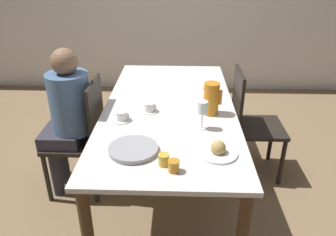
{
  "coord_description": "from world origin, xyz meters",
  "views": [
    {
      "loc": [
        0.07,
        -2.26,
        1.77
      ],
      "look_at": [
        0.0,
        -0.3,
        0.78
      ],
      "focal_mm": 35.0,
      "sensor_mm": 36.0,
      "label": 1
    }
  ],
  "objects_px": {
    "wine_glass_water": "(203,109)",
    "teacup_near_person": "(122,117)",
    "serving_tray": "(133,149)",
    "bread_plate": "(218,150)",
    "red_pitcher": "(211,98)",
    "person_seated": "(67,112)",
    "teacup_across": "(149,108)",
    "chair_opposite": "(250,121)",
    "chair_person_side": "(83,135)",
    "jam_jar_amber": "(164,159)",
    "jam_jar_red": "(174,166)"
  },
  "relations": [
    {
      "from": "serving_tray",
      "to": "jam_jar_amber",
      "type": "relative_size",
      "value": 4.33
    },
    {
      "from": "person_seated",
      "to": "wine_glass_water",
      "type": "bearing_deg",
      "value": -105.08
    },
    {
      "from": "chair_opposite",
      "to": "bread_plate",
      "type": "bearing_deg",
      "value": -23.46
    },
    {
      "from": "bread_plate",
      "to": "jam_jar_amber",
      "type": "distance_m",
      "value": 0.33
    },
    {
      "from": "teacup_near_person",
      "to": "jam_jar_amber",
      "type": "height_order",
      "value": "teacup_near_person"
    },
    {
      "from": "teacup_near_person",
      "to": "serving_tray",
      "type": "height_order",
      "value": "teacup_near_person"
    },
    {
      "from": "teacup_near_person",
      "to": "teacup_across",
      "type": "height_order",
      "value": "same"
    },
    {
      "from": "person_seated",
      "to": "jam_jar_amber",
      "type": "relative_size",
      "value": 17.61
    },
    {
      "from": "teacup_near_person",
      "to": "jam_jar_amber",
      "type": "bearing_deg",
      "value": -58.98
    },
    {
      "from": "teacup_across",
      "to": "bread_plate",
      "type": "bearing_deg",
      "value": -51.25
    },
    {
      "from": "person_seated",
      "to": "jam_jar_amber",
      "type": "distance_m",
      "value": 1.03
    },
    {
      "from": "red_pitcher",
      "to": "serving_tray",
      "type": "xyz_separation_m",
      "value": [
        -0.49,
        -0.53,
        -0.1
      ]
    },
    {
      "from": "red_pitcher",
      "to": "teacup_near_person",
      "type": "xyz_separation_m",
      "value": [
        -0.62,
        -0.13,
        -0.09
      ]
    },
    {
      "from": "person_seated",
      "to": "bread_plate",
      "type": "distance_m",
      "value": 1.21
    },
    {
      "from": "bread_plate",
      "to": "jam_jar_red",
      "type": "bearing_deg",
      "value": -144.84
    },
    {
      "from": "jam_jar_amber",
      "to": "red_pitcher",
      "type": "bearing_deg",
      "value": 64.86
    },
    {
      "from": "wine_glass_water",
      "to": "teacup_near_person",
      "type": "relative_size",
      "value": 1.51
    },
    {
      "from": "chair_opposite",
      "to": "serving_tray",
      "type": "height_order",
      "value": "chair_opposite"
    },
    {
      "from": "wine_glass_water",
      "to": "bread_plate",
      "type": "bearing_deg",
      "value": -76.11
    },
    {
      "from": "person_seated",
      "to": "teacup_near_person",
      "type": "xyz_separation_m",
      "value": [
        0.44,
        -0.17,
        0.05
      ]
    },
    {
      "from": "chair_person_side",
      "to": "jam_jar_amber",
      "type": "xyz_separation_m",
      "value": [
        0.67,
        -0.71,
        0.27
      ]
    },
    {
      "from": "red_pitcher",
      "to": "bread_plate",
      "type": "relative_size",
      "value": 1.02
    },
    {
      "from": "red_pitcher",
      "to": "person_seated",
      "type": "bearing_deg",
      "value": 177.94
    },
    {
      "from": "wine_glass_water",
      "to": "teacup_near_person",
      "type": "height_order",
      "value": "wine_glass_water"
    },
    {
      "from": "jam_jar_amber",
      "to": "teacup_across",
      "type": "bearing_deg",
      "value": 101.42
    },
    {
      "from": "chair_person_side",
      "to": "chair_opposite",
      "type": "relative_size",
      "value": 1.0
    },
    {
      "from": "person_seated",
      "to": "red_pitcher",
      "type": "relative_size",
      "value": 5.08
    },
    {
      "from": "chair_opposite",
      "to": "serving_tray",
      "type": "relative_size",
      "value": 3.21
    },
    {
      "from": "chair_person_side",
      "to": "serving_tray",
      "type": "relative_size",
      "value": 3.21
    },
    {
      "from": "person_seated",
      "to": "wine_glass_water",
      "type": "height_order",
      "value": "person_seated"
    },
    {
      "from": "serving_tray",
      "to": "bread_plate",
      "type": "distance_m",
      "value": 0.49
    },
    {
      "from": "person_seated",
      "to": "jam_jar_red",
      "type": "bearing_deg",
      "value": -132.71
    },
    {
      "from": "person_seated",
      "to": "serving_tray",
      "type": "distance_m",
      "value": 0.8
    },
    {
      "from": "teacup_across",
      "to": "person_seated",
      "type": "bearing_deg",
      "value": 178.11
    },
    {
      "from": "chair_person_side",
      "to": "jam_jar_amber",
      "type": "relative_size",
      "value": 13.91
    },
    {
      "from": "serving_tray",
      "to": "wine_glass_water",
      "type": "bearing_deg",
      "value": 35.48
    },
    {
      "from": "chair_person_side",
      "to": "jam_jar_red",
      "type": "distance_m",
      "value": 1.08
    },
    {
      "from": "teacup_across",
      "to": "jam_jar_amber",
      "type": "height_order",
      "value": "teacup_across"
    },
    {
      "from": "chair_person_side",
      "to": "teacup_near_person",
      "type": "bearing_deg",
      "value": -117.4
    },
    {
      "from": "person_seated",
      "to": "serving_tray",
      "type": "height_order",
      "value": "person_seated"
    },
    {
      "from": "teacup_across",
      "to": "chair_person_side",
      "type": "bearing_deg",
      "value": 176.52
    },
    {
      "from": "chair_opposite",
      "to": "teacup_near_person",
      "type": "relative_size",
      "value": 7.28
    },
    {
      "from": "wine_glass_water",
      "to": "teacup_across",
      "type": "bearing_deg",
      "value": 146.22
    },
    {
      "from": "person_seated",
      "to": "jam_jar_red",
      "type": "height_order",
      "value": "person_seated"
    },
    {
      "from": "jam_jar_red",
      "to": "teacup_across",
      "type": "bearing_deg",
      "value": 104.71
    },
    {
      "from": "teacup_near_person",
      "to": "jam_jar_red",
      "type": "xyz_separation_m",
      "value": [
        0.37,
        -0.58,
        0.01
      ]
    },
    {
      "from": "teacup_near_person",
      "to": "serving_tray",
      "type": "distance_m",
      "value": 0.41
    },
    {
      "from": "serving_tray",
      "to": "bread_plate",
      "type": "bearing_deg",
      "value": -1.06
    },
    {
      "from": "red_pitcher",
      "to": "wine_glass_water",
      "type": "relative_size",
      "value": 1.2
    },
    {
      "from": "wine_glass_water",
      "to": "serving_tray",
      "type": "relative_size",
      "value": 0.67
    }
  ]
}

